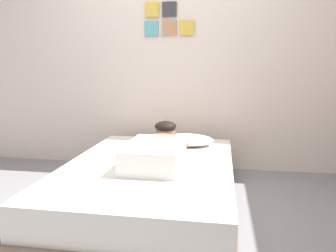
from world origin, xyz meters
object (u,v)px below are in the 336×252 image
Objects in this scene: bed at (150,185)px; coffee_cup at (166,148)px; pillow at (187,140)px; person_lying at (158,148)px; cell_phone at (147,165)px.

coffee_cup reaches higher than bed.
pillow is (0.23, 0.63, 0.25)m from bed.
coffee_cup is at bearing 77.83° from bed.
person_lying is at bearing -107.40° from pillow.
person_lying reaches higher than cell_phone.
person_lying is (-0.18, -0.56, 0.05)m from pillow.
coffee_cup reaches higher than cell_phone.
bed is 15.62× the size of coffee_cup.
person_lying is (0.06, 0.06, 0.30)m from bed.
bed is 0.31m from person_lying.
coffee_cup is at bearing 85.96° from person_lying.
person_lying is at bearing -94.04° from coffee_cup.
pillow reaches higher than bed.
person_lying is 7.36× the size of coffee_cup.
bed is 13.95× the size of cell_phone.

